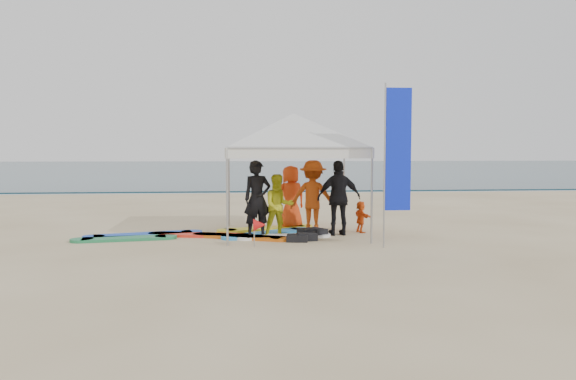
{
  "coord_description": "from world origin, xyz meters",
  "views": [
    {
      "loc": [
        -0.79,
        -10.95,
        2.15
      ],
      "look_at": [
        0.48,
        2.6,
        1.2
      ],
      "focal_mm": 35.0,
      "sensor_mm": 36.0,
      "label": 1
    }
  ],
  "objects_px": {
    "person_orange_a": "(313,196)",
    "canopy_tent": "(293,114)",
    "person_black_b": "(339,198)",
    "feather_flag": "(397,151)",
    "person_yellow": "(279,206)",
    "person_black_a": "(257,199)",
    "marker_pennant": "(259,225)",
    "person_orange_b": "(291,197)",
    "surfboard_spread": "(218,235)",
    "person_seated": "(361,217)"
  },
  "relations": [
    {
      "from": "person_black_a",
      "to": "feather_flag",
      "type": "height_order",
      "value": "feather_flag"
    },
    {
      "from": "person_orange_b",
      "to": "marker_pennant",
      "type": "bearing_deg",
      "value": 50.21
    },
    {
      "from": "person_orange_b",
      "to": "person_black_a",
      "type": "bearing_deg",
      "value": 35.79
    },
    {
      "from": "person_black_a",
      "to": "marker_pennant",
      "type": "bearing_deg",
      "value": -106.1
    },
    {
      "from": "person_orange_b",
      "to": "canopy_tent",
      "type": "bearing_deg",
      "value": 66.1
    },
    {
      "from": "person_orange_a",
      "to": "person_orange_b",
      "type": "xyz_separation_m",
      "value": [
        -0.51,
        0.83,
        -0.08
      ]
    },
    {
      "from": "person_orange_b",
      "to": "surfboard_spread",
      "type": "height_order",
      "value": "person_orange_b"
    },
    {
      "from": "person_orange_b",
      "to": "marker_pennant",
      "type": "relative_size",
      "value": 2.73
    },
    {
      "from": "person_black_b",
      "to": "person_seated",
      "type": "relative_size",
      "value": 2.3
    },
    {
      "from": "person_black_a",
      "to": "person_black_b",
      "type": "distance_m",
      "value": 2.09
    },
    {
      "from": "person_seated",
      "to": "surfboard_spread",
      "type": "bearing_deg",
      "value": 80.67
    },
    {
      "from": "person_orange_b",
      "to": "canopy_tent",
      "type": "height_order",
      "value": "canopy_tent"
    },
    {
      "from": "person_yellow",
      "to": "person_black_b",
      "type": "distance_m",
      "value": 1.58
    },
    {
      "from": "marker_pennant",
      "to": "canopy_tent",
      "type": "bearing_deg",
      "value": 63.38
    },
    {
      "from": "person_orange_a",
      "to": "marker_pennant",
      "type": "distance_m",
      "value": 2.66
    },
    {
      "from": "person_black_b",
      "to": "person_orange_a",
      "type": "bearing_deg",
      "value": -47.16
    },
    {
      "from": "person_black_b",
      "to": "surfboard_spread",
      "type": "height_order",
      "value": "person_black_b"
    },
    {
      "from": "canopy_tent",
      "to": "person_black_a",
      "type": "bearing_deg",
      "value": -155.25
    },
    {
      "from": "canopy_tent",
      "to": "feather_flag",
      "type": "bearing_deg",
      "value": -46.91
    },
    {
      "from": "person_black_a",
      "to": "marker_pennant",
      "type": "xyz_separation_m",
      "value": [
        -0.01,
        -1.46,
        -0.46
      ]
    },
    {
      "from": "person_black_b",
      "to": "feather_flag",
      "type": "relative_size",
      "value": 0.53
    },
    {
      "from": "surfboard_spread",
      "to": "person_black_a",
      "type": "bearing_deg",
      "value": -14.9
    },
    {
      "from": "person_orange_a",
      "to": "person_orange_b",
      "type": "bearing_deg",
      "value": -40.81
    },
    {
      "from": "canopy_tent",
      "to": "feather_flag",
      "type": "distance_m",
      "value": 3.19
    },
    {
      "from": "person_black_a",
      "to": "surfboard_spread",
      "type": "bearing_deg",
      "value": 149.4
    },
    {
      "from": "person_orange_b",
      "to": "feather_flag",
      "type": "bearing_deg",
      "value": 100.16
    },
    {
      "from": "person_black_a",
      "to": "surfboard_spread",
      "type": "relative_size",
      "value": 0.33
    },
    {
      "from": "person_black_a",
      "to": "surfboard_spread",
      "type": "distance_m",
      "value": 1.37
    },
    {
      "from": "person_orange_b",
      "to": "canopy_tent",
      "type": "xyz_separation_m",
      "value": [
        -0.05,
        -1.09,
        2.22
      ]
    },
    {
      "from": "person_seated",
      "to": "surfboard_spread",
      "type": "height_order",
      "value": "person_seated"
    },
    {
      "from": "person_orange_b",
      "to": "person_seated",
      "type": "relative_size",
      "value": 2.1
    },
    {
      "from": "person_black_a",
      "to": "person_black_b",
      "type": "height_order",
      "value": "person_black_a"
    },
    {
      "from": "person_orange_a",
      "to": "canopy_tent",
      "type": "bearing_deg",
      "value": 42.91
    },
    {
      "from": "person_black_b",
      "to": "person_orange_b",
      "type": "distance_m",
      "value": 1.78
    },
    {
      "from": "person_black_b",
      "to": "marker_pennant",
      "type": "xyz_separation_m",
      "value": [
        -2.09,
        -1.58,
        -0.46
      ]
    },
    {
      "from": "person_black_a",
      "to": "surfboard_spread",
      "type": "xyz_separation_m",
      "value": [
        -0.98,
        0.26,
        -0.92
      ]
    },
    {
      "from": "person_yellow",
      "to": "person_orange_b",
      "type": "distance_m",
      "value": 1.64
    },
    {
      "from": "canopy_tent",
      "to": "person_orange_a",
      "type": "bearing_deg",
      "value": 25.1
    },
    {
      "from": "person_black_a",
      "to": "person_orange_a",
      "type": "distance_m",
      "value": 1.65
    },
    {
      "from": "person_black_b",
      "to": "person_orange_b",
      "type": "xyz_separation_m",
      "value": [
        -1.1,
        1.4,
        -0.08
      ]
    },
    {
      "from": "feather_flag",
      "to": "person_orange_b",
      "type": "bearing_deg",
      "value": 121.47
    },
    {
      "from": "person_black_b",
      "to": "person_orange_b",
      "type": "bearing_deg",
      "value": -55.2
    },
    {
      "from": "marker_pennant",
      "to": "person_seated",
      "type": "bearing_deg",
      "value": 36.02
    },
    {
      "from": "person_seated",
      "to": "canopy_tent",
      "type": "distance_m",
      "value": 3.24
    },
    {
      "from": "person_yellow",
      "to": "surfboard_spread",
      "type": "height_order",
      "value": "person_yellow"
    },
    {
      "from": "person_black_a",
      "to": "person_orange_b",
      "type": "relative_size",
      "value": 1.1
    },
    {
      "from": "marker_pennant",
      "to": "person_orange_b",
      "type": "bearing_deg",
      "value": 71.52
    },
    {
      "from": "person_orange_a",
      "to": "person_seated",
      "type": "height_order",
      "value": "person_orange_a"
    },
    {
      "from": "person_orange_a",
      "to": "person_seated",
      "type": "distance_m",
      "value": 1.37
    },
    {
      "from": "feather_flag",
      "to": "marker_pennant",
      "type": "bearing_deg",
      "value": 173.74
    }
  ]
}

